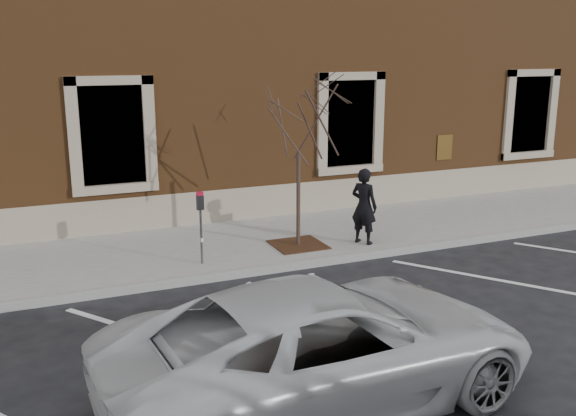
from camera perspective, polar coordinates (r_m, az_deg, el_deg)
name	(u,v)px	position (r m, az deg, el deg)	size (l,w,h in m)	color
ground	(300,268)	(12.90, 1.06, -5.34)	(120.00, 120.00, 0.00)	#28282B
sidewalk_near	(268,241)	(14.41, -1.81, -2.95)	(40.00, 3.50, 0.15)	#B7B3AC
curb_near	(301,265)	(12.83, 1.15, -5.09)	(40.00, 0.12, 0.15)	#9E9E99
parking_stripes	(353,307)	(11.06, 5.82, -8.75)	(28.00, 4.40, 0.01)	silver
building_civic	(192,58)	(19.49, -8.56, 13.01)	(40.00, 8.62, 8.00)	brown
man	(364,206)	(13.88, 6.77, 0.17)	(0.60, 0.40, 1.66)	black
parking_meter	(200,214)	(12.51, -7.79, -0.55)	(0.13, 0.10, 1.45)	#595B60
tree_grate	(298,245)	(13.84, 0.91, -3.28)	(1.08, 1.08, 0.03)	#462316
sapling	(299,125)	(13.30, 0.95, 7.34)	(2.21, 2.21, 3.69)	#433029
white_truck	(323,345)	(7.98, 3.14, -12.03)	(2.53, 5.48, 1.52)	silver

